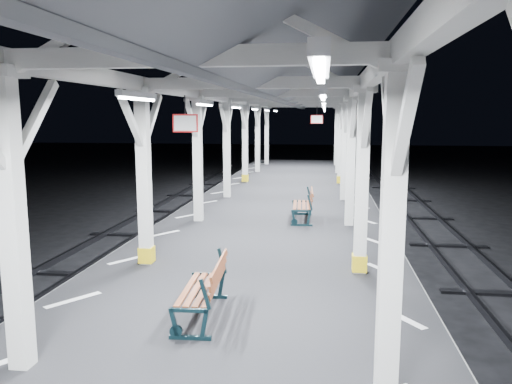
# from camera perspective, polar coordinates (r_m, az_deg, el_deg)

# --- Properties ---
(ground) EXTENTS (120.00, 120.00, 0.00)m
(ground) POSITION_cam_1_polar(r_m,az_deg,el_deg) (7.97, -2.94, -19.83)
(ground) COLOR black
(ground) RESTS_ON ground
(platform) EXTENTS (6.00, 50.00, 1.00)m
(platform) POSITION_cam_1_polar(r_m,az_deg,el_deg) (7.75, -2.97, -16.58)
(platform) COLOR black
(platform) RESTS_ON ground
(hazard_stripes_left) EXTENTS (1.00, 48.00, 0.01)m
(hazard_stripes_left) POSITION_cam_1_polar(r_m,az_deg,el_deg) (8.33, -20.14, -11.50)
(hazard_stripes_left) COLOR silver
(hazard_stripes_left) RESTS_ON platform
(hazard_stripes_right) EXTENTS (1.00, 48.00, 0.01)m
(hazard_stripes_right) POSITION_cam_1_polar(r_m,az_deg,el_deg) (7.51, 16.25, -13.58)
(hazard_stripes_right) COLOR silver
(hazard_stripes_right) RESTS_ON platform
(canopy) EXTENTS (5.40, 49.00, 4.65)m
(canopy) POSITION_cam_1_polar(r_m,az_deg,el_deg) (7.03, -3.27, 14.88)
(canopy) COLOR silver
(canopy) RESTS_ON platform
(bench_mid) EXTENTS (0.65, 1.54, 0.82)m
(bench_mid) POSITION_cam_1_polar(r_m,az_deg,el_deg) (7.12, -5.66, -10.81)
(bench_mid) COLOR black
(bench_mid) RESTS_ON platform
(bench_far) EXTENTS (0.65, 1.57, 0.84)m
(bench_far) POSITION_cam_1_polar(r_m,az_deg,el_deg) (13.54, 5.63, -1.38)
(bench_far) COLOR black
(bench_far) RESTS_ON platform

